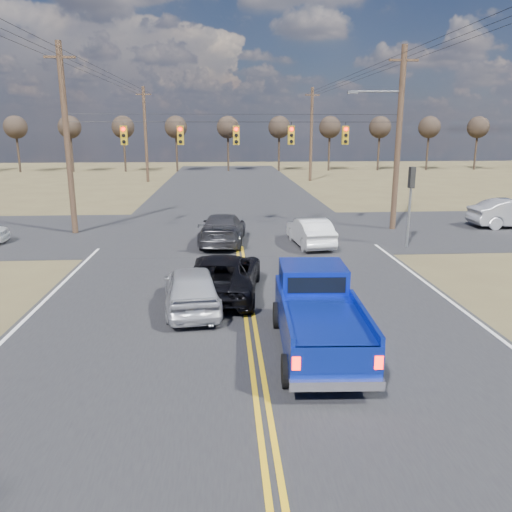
{
  "coord_description": "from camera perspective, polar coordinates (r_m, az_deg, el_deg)",
  "views": [
    {
      "loc": [
        -0.74,
        -9.8,
        5.61
      ],
      "look_at": [
        0.31,
        6.32,
        1.5
      ],
      "focal_mm": 35.0,
      "sensor_mm": 36.0,
      "label": 1
    }
  ],
  "objects": [
    {
      "name": "signal_gantry",
      "position": [
        27.63,
        -1.2,
        13.14
      ],
      "size": [
        19.6,
        4.83,
        10.0
      ],
      "color": "#473323",
      "rests_on": "ground"
    },
    {
      "name": "road_cross",
      "position": [
        28.38,
        -2.17,
        2.86
      ],
      "size": [
        120.0,
        12.0,
        0.02
      ],
      "primitive_type": "cube",
      "color": "#28282B",
      "rests_on": "ground"
    },
    {
      "name": "white_car_queue",
      "position": [
        24.83,
        6.22,
        2.77
      ],
      "size": [
        1.9,
        4.37,
        1.4
      ],
      "primitive_type": "imported",
      "rotation": [
        0.0,
        0.0,
        3.24
      ],
      "color": "white",
      "rests_on": "ground"
    },
    {
      "name": "black_suv",
      "position": [
        17.33,
        -3.79,
        -2.14
      ],
      "size": [
        3.0,
        5.45,
        1.45
      ],
      "primitive_type": "imported",
      "rotation": [
        0.0,
        0.0,
        3.02
      ],
      "color": "black",
      "rests_on": "ground"
    },
    {
      "name": "silver_suv",
      "position": [
        16.04,
        -7.36,
        -3.58
      ],
      "size": [
        2.17,
        4.42,
        1.45
      ],
      "primitive_type": "imported",
      "rotation": [
        0.0,
        0.0,
        3.25
      ],
      "color": "#AEAFB6",
      "rests_on": "ground"
    },
    {
      "name": "road_main",
      "position": [
        20.6,
        -1.54,
        -1.54
      ],
      "size": [
        14.0,
        120.0,
        0.02
      ],
      "primitive_type": "cube",
      "color": "#28282B",
      "rests_on": "ground"
    },
    {
      "name": "pickup_truck",
      "position": [
        13.03,
        7.1,
        -6.72
      ],
      "size": [
        2.31,
        5.39,
        1.99
      ],
      "rotation": [
        0.0,
        0.0,
        -0.04
      ],
      "color": "black",
      "rests_on": "ground"
    },
    {
      "name": "treeline",
      "position": [
        36.77,
        -2.67,
        14.4
      ],
      "size": [
        87.0,
        117.8,
        7.4
      ],
      "color": "#33261C",
      "rests_on": "ground"
    },
    {
      "name": "ground",
      "position": [
        11.32,
        0.53,
        -15.44
      ],
      "size": [
        160.0,
        160.0,
        0.0
      ],
      "primitive_type": "plane",
      "color": "brown",
      "rests_on": "ground"
    },
    {
      "name": "utility_poles",
      "position": [
        26.82,
        -2.22,
        13.44
      ],
      "size": [
        19.6,
        58.32,
        10.0
      ],
      "color": "#473323",
      "rests_on": "ground"
    },
    {
      "name": "dgrey_car_queue",
      "position": [
        25.2,
        -3.81,
        3.13
      ],
      "size": [
        2.59,
        5.38,
        1.51
      ],
      "primitive_type": "imported",
      "rotation": [
        0.0,
        0.0,
        3.05
      ],
      "color": "#313136",
      "rests_on": "ground"
    }
  ]
}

